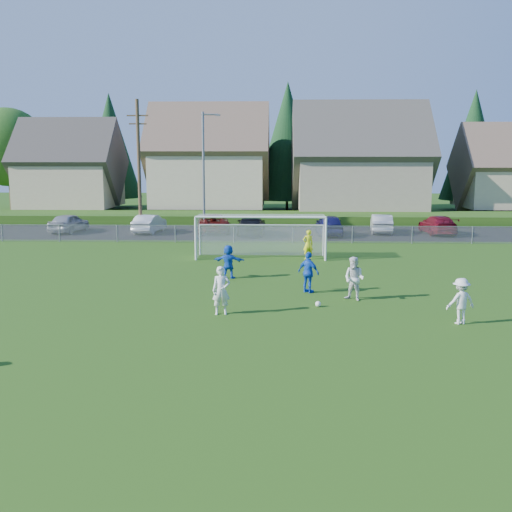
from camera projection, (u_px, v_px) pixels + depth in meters
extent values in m
plane|color=#193D0C|center=(247.00, 341.00, 18.89)|extent=(160.00, 160.00, 0.00)
plane|color=black|center=(265.00, 233.00, 46.00)|extent=(60.00, 60.00, 0.00)
cube|color=#1E420F|center=(267.00, 218.00, 53.33)|extent=(70.00, 6.00, 0.80)
sphere|color=white|center=(318.00, 304.00, 23.18)|extent=(0.22, 0.22, 0.22)
imported|color=silver|center=(221.00, 291.00, 21.95)|extent=(0.70, 0.50, 1.79)
imported|color=silver|center=(354.00, 279.00, 24.12)|extent=(1.09, 1.05, 1.78)
imported|color=silver|center=(461.00, 301.00, 20.70)|extent=(1.17, 0.85, 1.62)
imported|color=blue|center=(309.00, 272.00, 25.50)|extent=(1.08, 0.97, 1.75)
imported|color=blue|center=(229.00, 262.00, 28.59)|extent=(1.55, 0.73, 1.61)
imported|color=yellow|center=(308.00, 244.00, 33.94)|extent=(0.72, 0.58, 1.70)
imported|color=#999CA0|center=(69.00, 223.00, 46.26)|extent=(2.30, 4.49, 1.46)
imported|color=silver|center=(149.00, 224.00, 45.98)|extent=(1.97, 4.40, 1.40)
imported|color=#570F09|center=(213.00, 223.00, 46.04)|extent=(3.00, 5.39, 1.43)
imported|color=black|center=(251.00, 225.00, 44.64)|extent=(2.03, 4.97, 1.44)
imported|color=#15164B|center=(329.00, 225.00, 44.47)|extent=(1.90, 4.59, 1.56)
imported|color=#B3B3B3|center=(381.00, 224.00, 45.85)|extent=(1.98, 4.47, 1.43)
imported|color=maroon|center=(438.00, 225.00, 45.22)|extent=(2.08, 4.86, 1.40)
cylinder|color=white|center=(196.00, 239.00, 33.61)|extent=(0.12, 0.12, 2.44)
cylinder|color=white|center=(326.00, 239.00, 33.35)|extent=(0.12, 0.12, 2.44)
cylinder|color=white|center=(260.00, 217.00, 33.28)|extent=(7.30, 0.12, 0.12)
cylinder|color=white|center=(200.00, 240.00, 35.43)|extent=(0.08, 0.08, 1.80)
cylinder|color=white|center=(323.00, 240.00, 35.18)|extent=(0.08, 0.08, 1.80)
cylinder|color=white|center=(261.00, 225.00, 35.16)|extent=(7.30, 0.08, 0.08)
cube|color=silver|center=(261.00, 240.00, 35.31)|extent=(7.30, 0.02, 1.80)
cube|color=silver|center=(198.00, 236.00, 34.49)|extent=(0.02, 1.80, 2.44)
cube|color=silver|center=(325.00, 237.00, 34.24)|extent=(0.02, 1.80, 2.44)
cube|color=silver|center=(261.00, 216.00, 34.17)|extent=(7.30, 1.80, 0.02)
cube|color=gray|center=(263.00, 226.00, 40.39)|extent=(52.00, 0.03, 0.03)
cube|color=gray|center=(263.00, 234.00, 40.48)|extent=(52.00, 0.02, 1.14)
cylinder|color=gray|center=(263.00, 234.00, 40.48)|extent=(0.06, 0.06, 1.20)
cylinder|color=slate|center=(204.00, 174.00, 43.95)|extent=(0.18, 0.18, 9.00)
cylinder|color=slate|center=(210.00, 114.00, 43.23)|extent=(1.20, 0.12, 0.12)
cube|color=slate|center=(218.00, 115.00, 43.22)|extent=(0.36, 0.18, 0.12)
cylinder|color=#473321|center=(139.00, 167.00, 45.03)|extent=(0.26, 0.26, 10.00)
cube|color=#473321|center=(137.00, 116.00, 44.41)|extent=(1.60, 0.10, 0.10)
cube|color=#473321|center=(138.00, 124.00, 44.51)|extent=(1.30, 0.10, 0.10)
cube|color=tan|center=(71.00, 184.00, 60.51)|extent=(9.00, 8.00, 4.50)
pyramid|color=#423D38|center=(67.00, 117.00, 59.42)|extent=(9.90, 8.80, 4.41)
cube|color=#C6B58E|center=(209.00, 179.00, 60.92)|extent=(11.00, 9.00, 5.50)
pyramid|color=brown|center=(208.00, 101.00, 59.67)|extent=(12.10, 9.90, 4.96)
cube|color=tan|center=(359.00, 182.00, 59.45)|extent=(12.00, 10.00, 5.00)
pyramid|color=#4C473F|center=(361.00, 99.00, 58.15)|extent=(13.20, 11.00, 5.52)
cube|color=tan|center=(507.00, 187.00, 59.99)|extent=(9.00, 8.00, 4.00)
pyramid|color=brown|center=(512.00, 122.00, 58.95)|extent=(9.90, 8.80, 4.41)
cylinder|color=#382616|center=(11.00, 192.00, 64.91)|extent=(0.36, 0.36, 3.96)
sphere|color=#2B5B19|center=(8.00, 147.00, 64.12)|extent=(8.36, 8.36, 8.36)
cylinder|color=#382616|center=(113.00, 203.00, 68.72)|extent=(0.30, 0.30, 1.20)
cone|color=#143819|center=(110.00, 146.00, 67.68)|extent=(6.76, 6.76, 11.70)
cylinder|color=#382616|center=(200.00, 202.00, 69.36)|extent=(0.30, 0.30, 1.20)
cone|color=#143819|center=(200.00, 150.00, 68.38)|extent=(6.24, 6.24, 10.80)
cylinder|color=#382616|center=(287.00, 204.00, 66.05)|extent=(0.30, 0.30, 1.20)
cone|color=#143819|center=(287.00, 141.00, 64.93)|extent=(7.28, 7.28, 12.60)
cylinder|color=#382616|center=(375.00, 191.00, 67.45)|extent=(0.36, 0.36, 3.96)
sphere|color=#2B5B19|center=(377.00, 148.00, 66.66)|extent=(8.36, 8.36, 8.36)
cylinder|color=#382616|center=(470.00, 205.00, 65.35)|extent=(0.30, 0.30, 1.20)
cone|color=#143819|center=(473.00, 145.00, 64.30)|extent=(6.76, 6.76, 11.70)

